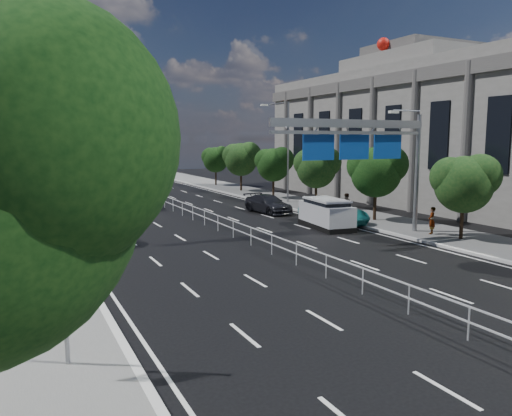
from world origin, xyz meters
TOP-DOWN VIEW (x-y plane):
  - ground at (0.00, 0.00)m, footprint 160.00×160.00m
  - sidewalk_near at (-11.50, 0.00)m, footprint 5.00×140.00m
  - kerb_near at (-9.00, 0.00)m, footprint 0.25×140.00m
  - median_fence at (0.00, 22.50)m, footprint 0.05×85.00m
  - toilet_sign at (-10.95, 0.00)m, footprint 1.62×0.18m
  - overhead_gantry at (6.74, 10.05)m, footprint 10.24×0.38m
  - streetlight_far at (10.50, 26.00)m, footprint 2.78×2.40m
  - civic_hall at (23.72, 22.00)m, footprint 14.40×36.00m
  - near_tree_back at (-11.94, 17.97)m, footprint 4.84×4.51m
  - far_tree_c at (11.24, 6.98)m, footprint 3.52×3.28m
  - far_tree_d at (11.25, 14.48)m, footprint 3.85×3.59m
  - far_tree_e at (11.25, 21.98)m, footprint 3.63×3.38m
  - far_tree_f at (11.24, 29.48)m, footprint 3.52×3.28m
  - far_tree_g at (11.25, 36.98)m, footprint 3.96×3.69m
  - far_tree_h at (11.24, 44.48)m, footprint 3.41×3.18m
  - white_minivan at (-4.25, 26.65)m, footprint 2.23×4.23m
  - red_bus at (-7.50, 43.66)m, footprint 2.59×10.63m
  - near_car_silver at (-1.90, 29.23)m, footprint 2.04×4.98m
  - near_car_dark at (-6.78, 51.67)m, footprint 1.62×4.53m
  - silver_minivan at (6.80, 14.00)m, footprint 2.46×4.77m
  - parked_car_teal at (8.21, 15.17)m, footprint 2.94×5.71m
  - parked_car_dark at (6.50, 21.60)m, footprint 2.51×5.04m
  - pedestrian_a at (10.77, 8.81)m, footprint 0.71×0.66m
  - pedestrian_b at (10.00, 16.23)m, footprint 0.87×0.69m

SIDE VIEW (x-z plane):
  - ground at x=0.00m, z-range 0.00..0.00m
  - sidewalk_near at x=-11.50m, z-range 0.00..0.14m
  - kerb_near at x=-9.00m, z-range -0.01..0.15m
  - median_fence at x=0.00m, z-range 0.01..1.04m
  - parked_car_dark at x=6.50m, z-range 0.00..1.41m
  - near_car_dark at x=-6.78m, z-range 0.00..1.49m
  - parked_car_teal at x=8.21m, z-range 0.00..1.54m
  - near_car_silver at x=-1.90m, z-range 0.00..1.69m
  - white_minivan at x=-4.25m, z-range -0.02..1.74m
  - silver_minivan at x=6.80m, z-range -0.02..1.89m
  - pedestrian_a at x=10.77m, z-range 0.14..1.76m
  - pedestrian_b at x=10.00m, z-range 0.14..1.89m
  - red_bus at x=-7.50m, z-range 0.07..3.24m
  - toilet_sign at x=-10.95m, z-range 0.77..5.11m
  - far_tree_h at x=11.24m, z-range 0.97..5.88m
  - far_tree_c at x=11.24m, z-range 0.95..5.90m
  - far_tree_f at x=11.24m, z-range 0.98..6.00m
  - far_tree_e at x=11.25m, z-range 0.99..6.12m
  - far_tree_d at x=11.25m, z-range 1.02..6.36m
  - far_tree_g at x=11.25m, z-range 1.03..6.48m
  - near_tree_back at x=-11.94m, z-range 1.27..7.96m
  - streetlight_far at x=10.50m, z-range 0.71..9.71m
  - overhead_gantry at x=6.74m, z-range 1.88..9.33m
  - civic_hall at x=23.72m, z-range -0.91..13.44m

